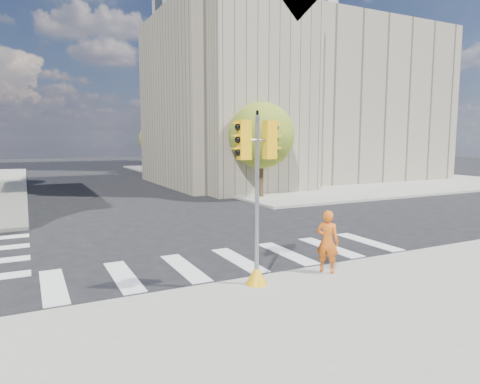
{
  "coord_description": "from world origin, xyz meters",
  "views": [
    {
      "loc": [
        -5.97,
        -13.79,
        3.81
      ],
      "look_at": [
        0.24,
        -1.42,
        2.1
      ],
      "focal_mm": 32.0,
      "sensor_mm": 36.0,
      "label": 1
    }
  ],
  "objects_px": {
    "lamp_far": "(178,132)",
    "photographer": "(327,241)",
    "lamp_near": "(240,129)",
    "traffic_signal": "(257,213)"
  },
  "relations": [
    {
      "from": "lamp_far",
      "to": "photographer",
      "type": "xyz_separation_m",
      "value": [
        -6.66,
        -32.6,
        -3.56
      ]
    },
    {
      "from": "lamp_far",
      "to": "photographer",
      "type": "height_order",
      "value": "lamp_far"
    },
    {
      "from": "lamp_near",
      "to": "traffic_signal",
      "type": "distance_m",
      "value": 20.77
    },
    {
      "from": "lamp_near",
      "to": "photographer",
      "type": "distance_m",
      "value": 20.07
    },
    {
      "from": "traffic_signal",
      "to": "photographer",
      "type": "xyz_separation_m",
      "value": [
        2.23,
        0.0,
        -0.97
      ]
    },
    {
      "from": "lamp_near",
      "to": "lamp_far",
      "type": "bearing_deg",
      "value": 90.0
    },
    {
      "from": "lamp_near",
      "to": "lamp_far",
      "type": "height_order",
      "value": "same"
    },
    {
      "from": "photographer",
      "to": "lamp_near",
      "type": "bearing_deg",
      "value": -54.97
    },
    {
      "from": "traffic_signal",
      "to": "lamp_far",
      "type": "bearing_deg",
      "value": 70.45
    },
    {
      "from": "lamp_far",
      "to": "traffic_signal",
      "type": "height_order",
      "value": "lamp_far"
    }
  ]
}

